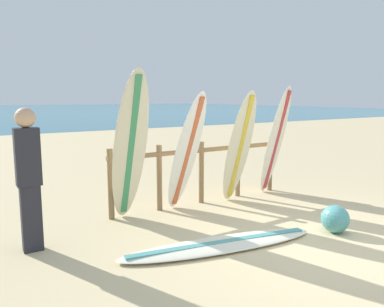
% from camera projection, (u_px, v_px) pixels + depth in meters
% --- Properties ---
extents(ground_plane, '(120.00, 120.00, 0.00)m').
position_uv_depth(ground_plane, '(339.00, 250.00, 4.68)').
color(ground_plane, '#D3BC8C').
extents(surfboard_rack, '(3.46, 0.09, 1.09)m').
position_uv_depth(surfboard_rack, '(201.00, 165.00, 6.68)').
color(surfboard_rack, olive).
rests_on(surfboard_rack, ground).
extents(surfboard_leaning_far_left, '(0.55, 0.89, 2.27)m').
position_uv_depth(surfboard_leaning_far_left, '(130.00, 148.00, 5.49)').
color(surfboard_leaning_far_left, beige).
rests_on(surfboard_leaning_far_left, ground).
extents(surfboard_leaning_left, '(0.58, 0.88, 1.97)m').
position_uv_depth(surfboard_leaning_left, '(187.00, 153.00, 6.05)').
color(surfboard_leaning_left, white).
rests_on(surfboard_leaning_left, ground).
extents(surfboard_leaning_center_left, '(0.55, 0.67, 1.99)m').
position_uv_depth(surfboard_leaning_center_left, '(239.00, 148.00, 6.59)').
color(surfboard_leaning_center_left, beige).
rests_on(surfboard_leaning_center_left, ground).
extents(surfboard_leaning_center, '(0.57, 0.68, 2.08)m').
position_uv_depth(surfboard_leaning_center, '(275.00, 141.00, 7.22)').
color(surfboard_leaning_center, white).
rests_on(surfboard_leaning_center, ground).
extents(surfboard_lying_on_sand, '(2.69, 1.03, 0.08)m').
position_uv_depth(surfboard_lying_on_sand, '(221.00, 244.00, 4.75)').
color(surfboard_lying_on_sand, silver).
rests_on(surfboard_lying_on_sand, ground).
extents(beachgoer_standing, '(0.29, 0.24, 1.74)m').
position_uv_depth(beachgoer_standing, '(29.00, 174.00, 4.52)').
color(beachgoer_standing, '#26262D').
rests_on(beachgoer_standing, ground).
extents(beach_ball, '(0.38, 0.38, 0.38)m').
position_uv_depth(beach_ball, '(335.00, 219.00, 5.25)').
color(beach_ball, teal).
rests_on(beach_ball, ground).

